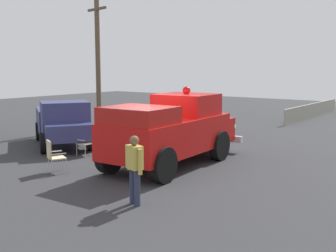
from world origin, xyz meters
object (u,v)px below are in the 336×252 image
object	(u,v)px
lawn_chair_spare	(83,140)
lawn_chair_by_car	(53,154)
spectator_standing	(135,165)
utility_pole	(98,61)
vintage_fire_truck	(172,130)
spectator_seated	(164,114)
classic_hot_rod	(189,122)
lawn_chair_near_truck	(163,115)
parked_pickup	(63,122)

from	to	relation	value
lawn_chair_spare	lawn_chair_by_car	bearing A→B (deg)	-152.08
spectator_standing	utility_pole	world-z (taller)	utility_pole
vintage_fire_truck	spectator_seated	world-z (taller)	vintage_fire_truck
lawn_chair_by_car	utility_pole	bearing A→B (deg)	37.75
vintage_fire_truck	lawn_chair_spare	distance (m)	3.69
vintage_fire_truck	classic_hot_rod	world-z (taller)	vintage_fire_truck
lawn_chair_by_car	lawn_chair_near_truck	bearing A→B (deg)	18.83
lawn_chair_spare	spectator_seated	xyz separation A→B (m)	(7.76, 2.14, 0.11)
lawn_chair_by_car	spectator_seated	bearing A→B (deg)	18.44
lawn_chair_spare	utility_pole	bearing A→B (deg)	41.19
classic_hot_rod	lawn_chair_spare	bearing A→B (deg)	169.82
parked_pickup	spectator_standing	world-z (taller)	parked_pickup
vintage_fire_truck	lawn_chair_near_truck	bearing A→B (deg)	39.17
lawn_chair_near_truck	spectator_standing	world-z (taller)	spectator_standing
classic_hot_rod	spectator_standing	distance (m)	9.64
classic_hot_rod	parked_pickup	world-z (taller)	parked_pickup
parked_pickup	utility_pole	size ratio (longest dim) A/B	0.73
spectator_seated	parked_pickup	bearing A→B (deg)	179.71
vintage_fire_truck	lawn_chair_by_car	xyz separation A→B (m)	(-3.03, 2.34, -0.61)
classic_hot_rod	spectator_seated	distance (m)	3.84
parked_pickup	spectator_seated	xyz separation A→B (m)	(6.88, -0.04, -0.29)
spectator_seated	spectator_standing	world-z (taller)	spectator_standing
parked_pickup	utility_pole	bearing A→B (deg)	30.01
vintage_fire_truck	lawn_chair_near_truck	world-z (taller)	vintage_fire_truck
lawn_chair_near_truck	utility_pole	xyz separation A→B (m)	(-2.26, 2.65, 2.97)
parked_pickup	lawn_chair_by_car	bearing A→B (deg)	-133.20
lawn_chair_near_truck	utility_pole	world-z (taller)	utility_pole
lawn_chair_spare	utility_pole	size ratio (longest dim) A/B	0.15
lawn_chair_near_truck	lawn_chair_spare	bearing A→B (deg)	-164.06
classic_hot_rod	lawn_chair_by_car	xyz separation A→B (m)	(-7.84, -0.23, -0.16)
vintage_fire_truck	utility_pole	size ratio (longest dim) A/B	0.88
vintage_fire_truck	lawn_chair_by_car	size ratio (longest dim) A/B	5.94
parked_pickup	lawn_chair_by_car	size ratio (longest dim) A/B	4.90
lawn_chair_by_car	utility_pole	world-z (taller)	utility_pole
vintage_fire_truck	classic_hot_rod	distance (m)	5.48
parked_pickup	lawn_chair_near_truck	distance (m)	6.97
parked_pickup	spectator_standing	distance (m)	8.44
spectator_standing	utility_pole	xyz separation A→B (m)	(8.69, 10.15, 2.60)
lawn_chair_near_truck	lawn_chair_by_car	xyz separation A→B (m)	(-10.15, -3.46, 0.00)
vintage_fire_truck	spectator_standing	distance (m)	4.19
spectator_standing	spectator_seated	bearing A→B (deg)	34.27
lawn_chair_spare	vintage_fire_truck	bearing A→B (deg)	-78.55
utility_pole	parked_pickup	bearing A→B (deg)	-149.99
lawn_chair_by_car	parked_pickup	bearing A→B (deg)	46.80
classic_hot_rod	utility_pole	size ratio (longest dim) A/B	0.67
parked_pickup	utility_pole	xyz separation A→B (m)	(4.70, 2.72, 2.57)
lawn_chair_spare	spectator_seated	size ratio (longest dim) A/B	0.79
lawn_chair_spare	spectator_standing	size ratio (longest dim) A/B	0.61
vintage_fire_truck	lawn_chair_near_truck	size ratio (longest dim) A/B	5.94
spectator_seated	utility_pole	distance (m)	4.53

